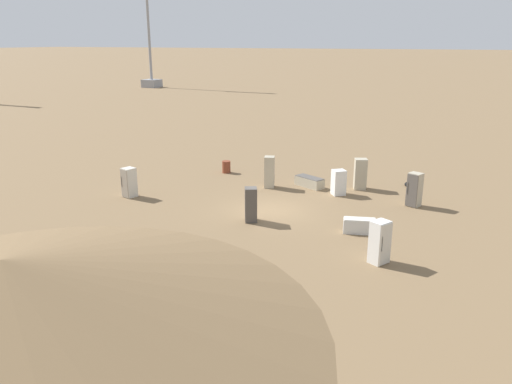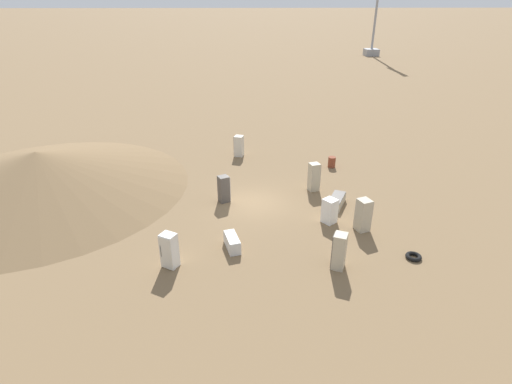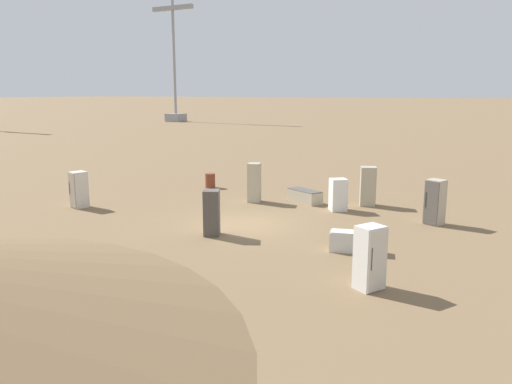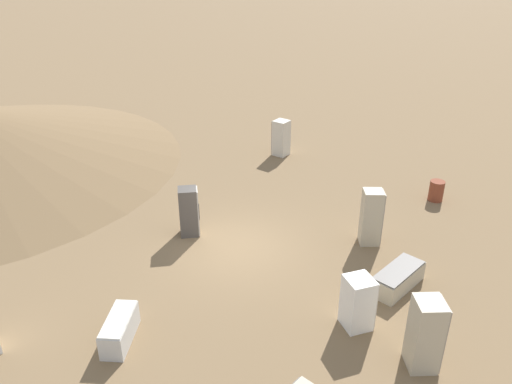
% 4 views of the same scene
% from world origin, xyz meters
% --- Properties ---
extents(ground_plane, '(1000.00, 1000.00, 0.00)m').
position_xyz_m(ground_plane, '(0.00, 0.00, 0.00)').
color(ground_plane, brown).
extents(discarded_fridge_0, '(0.81, 0.85, 1.75)m').
position_xyz_m(discarded_fridge_0, '(0.31, 1.89, 0.87)').
color(discarded_fridge_0, '#4C4742').
rests_on(discarded_fridge_0, ground_plane).
extents(discarded_fridge_2, '(0.83, 0.86, 1.71)m').
position_xyz_m(discarded_fridge_2, '(8.43, 0.92, 0.86)').
color(discarded_fridge_2, beige).
rests_on(discarded_fridge_2, ground_plane).
extents(discarded_fridge_3, '(0.90, 0.89, 1.88)m').
position_xyz_m(discarded_fridge_3, '(-3.49, -5.95, 0.94)').
color(discarded_fridge_3, '#B2A88E').
rests_on(discarded_fridge_3, ground_plane).
extents(discarded_fridge_4, '(1.60, 0.94, 0.71)m').
position_xyz_m(discarded_fridge_4, '(-5.03, 1.32, 0.35)').
color(discarded_fridge_4, silver).
rests_on(discarded_fridge_4, ground_plane).
extents(discarded_fridge_6, '(0.99, 0.99, 1.48)m').
position_xyz_m(discarded_fridge_6, '(-2.58, -4.28, 0.74)').
color(discarded_fridge_6, white).
rests_on(discarded_fridge_6, ground_plane).
extents(discarded_fridge_7, '(0.76, 0.81, 1.94)m').
position_xyz_m(discarded_fridge_7, '(1.71, -4.10, 0.97)').
color(discarded_fridge_7, '#B2A88E').
rests_on(discarded_fridge_7, ground_plane).
extents(discarded_fridge_8, '(2.02, 1.50, 0.62)m').
position_xyz_m(discarded_fridge_8, '(-0.53, -5.19, 0.31)').
color(discarded_fridge_8, '#B2A88E').
rests_on(discarded_fridge_8, ground_plane).
extents(rusty_barrel, '(0.57, 0.57, 0.82)m').
position_xyz_m(rusty_barrel, '(5.73, -6.20, 0.41)').
color(rusty_barrel, brown).
rests_on(rusty_barrel, ground_plane).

